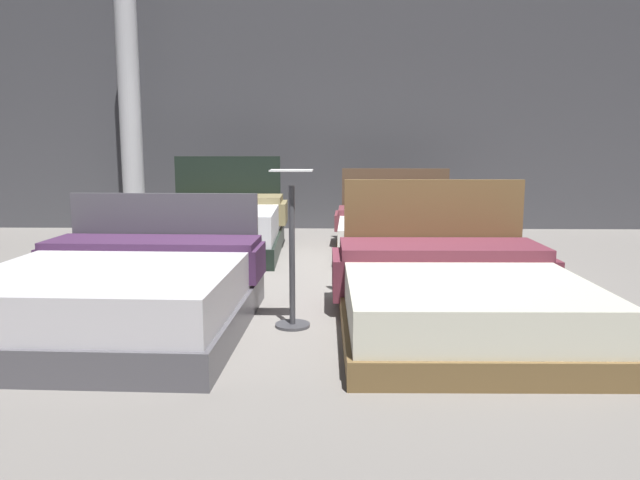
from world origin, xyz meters
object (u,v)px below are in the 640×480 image
Objects in this scene: bed_1 at (455,296)px; bed_0 at (125,294)px; price_sign at (292,267)px; bed_3 at (400,234)px; bed_2 at (218,228)px; support_pillar at (130,107)px.

bed_0 is at bearing -178.86° from bed_1.
price_sign is (1.11, 0.10, 0.17)m from bed_0.
bed_0 is at bearing -123.86° from bed_3.
bed_2 is at bearing -176.36° from bed_3.
bed_2 reaches higher than bed_1.
price_sign reaches higher than bed_1.
bed_0 is 2.21m from bed_1.
bed_2 is 0.58× the size of support_pillar.
support_pillar reaches higher than bed_1.
support_pillar is (-3.59, 4.37, 1.52)m from bed_1.
bed_0 is at bearing -174.85° from price_sign.
bed_1 is (2.21, 0.07, -0.02)m from bed_0.
bed_1 is 3.59m from bed_2.
bed_2 is 3.04m from price_sign.
bed_2 reaches higher than price_sign.
support_pillar is (-2.50, 4.34, 1.33)m from price_sign.
bed_0 is 1.13m from price_sign.
bed_2 reaches higher than bed_3.
bed_3 is (2.10, 0.07, -0.07)m from bed_2.
bed_1 is 0.98× the size of bed_3.
bed_2 is (-2.14, 2.88, 0.06)m from bed_1.
support_pillar reaches higher than bed_2.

